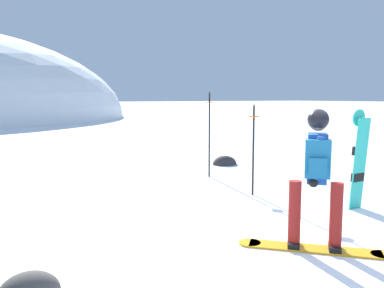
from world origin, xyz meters
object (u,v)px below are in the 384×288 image
at_px(snowboarder_main, 316,176).
at_px(rock_mid, 225,164).
at_px(spare_snowboard, 359,159).
at_px(piste_marker_near, 209,128).
at_px(piste_marker_far, 253,142).

relative_size(snowboarder_main, rock_mid, 2.48).
relative_size(spare_snowboard, piste_marker_near, 0.83).
height_order(piste_marker_far, rock_mid, piste_marker_far).
distance_m(piste_marker_near, piste_marker_far, 1.92).
relative_size(piste_marker_far, rock_mid, 2.53).
xyz_separation_m(snowboarder_main, piste_marker_near, (1.43, 4.52, 0.22)).
distance_m(snowboarder_main, piste_marker_far, 2.88).
height_order(piste_marker_near, piste_marker_far, piste_marker_near).
xyz_separation_m(piste_marker_near, piste_marker_far, (-0.25, -1.90, -0.13)).
bearing_deg(snowboarder_main, rock_mid, 64.39).
height_order(spare_snowboard, piste_marker_far, piste_marker_far).
distance_m(spare_snowboard, piste_marker_far, 1.89).
bearing_deg(spare_snowboard, piste_marker_far, 116.67).
distance_m(spare_snowboard, piste_marker_near, 3.64).
bearing_deg(piste_marker_far, rock_mid, 63.35).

